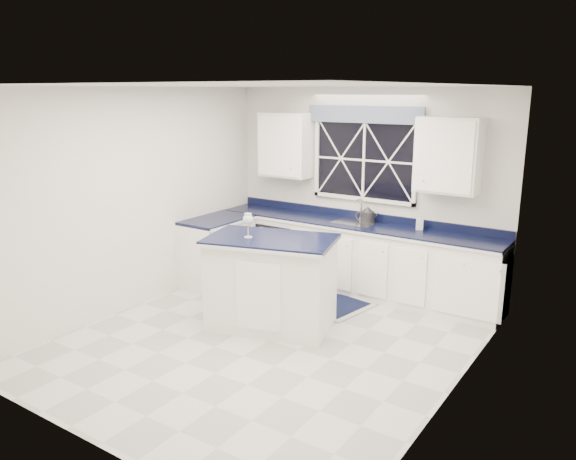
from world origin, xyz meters
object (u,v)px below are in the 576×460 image
Objects in this scene: kettle at (367,215)px; wine_glass at (248,221)px; island at (271,282)px; faucet at (360,209)px; dishwasher at (285,249)px; soap_bottle at (420,222)px.

wine_glass is (-0.57, -1.84, 0.21)m from kettle.
kettle is (0.35, 1.71, 0.51)m from island.
faucet reaches higher than island.
dishwasher is 2.04m from wine_glass.
island is 8.03× the size of soap_bottle.
dishwasher is at bearing 111.36° from wine_glass.
kettle is at bearing -177.19° from soap_bottle.
kettle reaches higher than soap_bottle.
kettle is at bearing 62.48° from island.
faucet is at bearing 131.76° from kettle.
kettle is (1.25, 0.11, 0.63)m from dishwasher.
faucet reaches higher than dishwasher.
faucet is at bearing 77.65° from wine_glass.
soap_bottle is (1.07, 1.74, 0.51)m from island.
island is 0.76m from wine_glass.
dishwasher is 2.70× the size of kettle.
faucet is 0.87m from soap_bottle.
dishwasher is 1.40m from kettle.
dishwasher is 1.31m from faucet.
soap_bottle is at bearing 42.66° from island.
wine_glass is (-0.21, -0.13, 0.72)m from island.
kettle is at bearing 4.95° from dishwasher.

